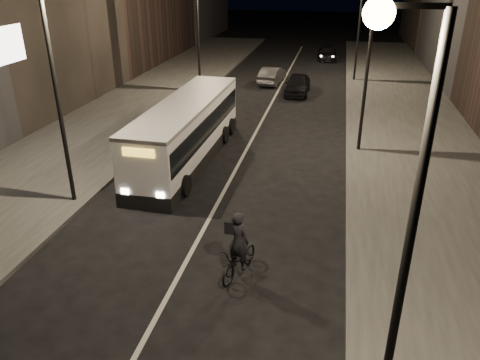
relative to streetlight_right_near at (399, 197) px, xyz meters
The scene contains 13 objects.
ground 8.55m from the streetlight_right_near, 143.12° to the left, with size 180.00×180.00×0.00m, color black.
sidewalk_right 19.02m from the streetlight_right_near, 80.02° to the left, with size 7.00×70.00×0.16m, color #353532.
sidewalk_left 23.31m from the streetlight_right_near, 127.54° to the left, with size 7.00×70.00×0.16m, color #353532.
streetlight_right_near is the anchor object (origin of this frame).
streetlight_right_mid 16.00m from the streetlight_right_near, 90.00° to the left, with size 1.20×0.44×8.12m.
streetlight_right_far 32.00m from the streetlight_right_near, 90.00° to the left, with size 1.20×0.44×8.12m.
streetlight_left_near 13.33m from the streetlight_right_near, 143.12° to the left, with size 1.20×0.44×8.12m.
streetlight_left_far 28.10m from the streetlight_right_near, 112.30° to the left, with size 1.20×0.44×8.12m.
city_bus 15.89m from the streetlight_right_near, 120.63° to the left, with size 2.69×10.79×2.89m.
cyclist_on_bicycle 7.42m from the streetlight_right_near, 127.27° to the left, with size 1.23×2.08×2.26m.
car_near 27.72m from the streetlight_right_near, 98.11° to the left, with size 1.68×4.18×1.42m, color black.
car_mid 30.91m from the streetlight_right_near, 101.58° to the left, with size 1.41×4.03×1.33m, color #363638.
car_far 41.63m from the streetlight_right_near, 93.03° to the left, with size 1.76×4.34×1.26m, color black.
Camera 1 is at (4.22, -10.88, 8.66)m, focal length 35.00 mm.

